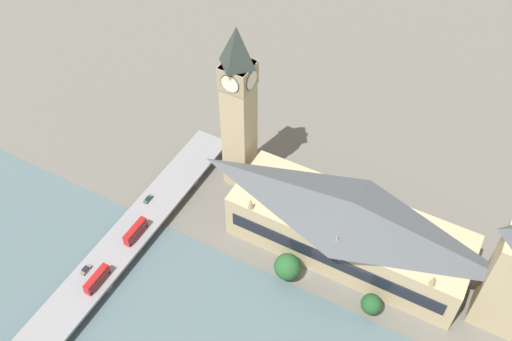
{
  "coord_description": "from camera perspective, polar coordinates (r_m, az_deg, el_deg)",
  "views": [
    {
      "loc": [
        -109.59,
        -38.41,
        180.84
      ],
      "look_at": [
        22.79,
        33.52,
        18.33
      ],
      "focal_mm": 40.0,
      "sensor_mm": 36.0,
      "label": 1
    }
  ],
  "objects": [
    {
      "name": "ground_plane",
      "position": [
        214.92,
        5.04,
        -10.42
      ],
      "size": [
        600.0,
        600.0,
        0.0
      ],
      "primitive_type": "plane",
      "color": "#605E56"
    },
    {
      "name": "parliament_hall",
      "position": [
        211.88,
        9.25,
        -5.68
      ],
      "size": [
        29.22,
        88.11,
        28.16
      ],
      "color": "tan",
      "rests_on": "ground_plane"
    },
    {
      "name": "clock_tower",
      "position": [
        215.68,
        -1.75,
        6.43
      ],
      "size": [
        11.71,
        11.71,
        74.94
      ],
      "color": "tan",
      "rests_on": "ground_plane"
    },
    {
      "name": "road_bridge",
      "position": [
        217.22,
        -15.88,
        -10.19
      ],
      "size": [
        165.74,
        15.44,
        4.82
      ],
      "color": "slate",
      "rests_on": "ground_plane"
    },
    {
      "name": "double_decker_bus_lead",
      "position": [
        221.09,
        -11.97,
        -5.94
      ],
      "size": [
        11.93,
        2.65,
        4.92
      ],
      "color": "red",
      "rests_on": "road_bridge"
    },
    {
      "name": "double_decker_bus_rear",
      "position": [
        212.24,
        -15.63,
        -10.38
      ],
      "size": [
        11.68,
        2.66,
        4.64
      ],
      "color": "red",
      "rests_on": "road_bridge"
    },
    {
      "name": "car_northbound_lead",
      "position": [
        232.88,
        -10.73,
        -2.81
      ],
      "size": [
        4.55,
        1.74,
        1.33
      ],
      "color": "#2D5638",
      "rests_on": "road_bridge"
    },
    {
      "name": "car_southbound_lead",
      "position": [
        217.81,
        -16.67,
        -9.46
      ],
      "size": [
        4.52,
        1.93,
        1.51
      ],
      "color": "slate",
      "rests_on": "road_bridge"
    },
    {
      "name": "tree_embankment_near",
      "position": [
        205.93,
        11.45,
        -12.96
      ],
      "size": [
        7.41,
        7.41,
        8.92
      ],
      "color": "brown",
      "rests_on": "ground_plane"
    },
    {
      "name": "tree_embankment_mid",
      "position": [
        208.91,
        3.16,
        -9.58
      ],
      "size": [
        9.81,
        9.81,
        11.28
      ],
      "color": "brown",
      "rests_on": "ground_plane"
    }
  ]
}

